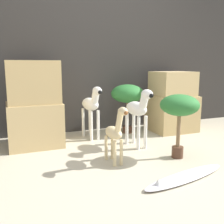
# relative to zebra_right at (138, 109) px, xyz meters

# --- Properties ---
(ground_plane) EXTENTS (14.00, 14.00, 0.00)m
(ground_plane) POSITION_rel_zebra_right_xyz_m (-0.14, -0.66, -0.46)
(ground_plane) COLOR #B2A88E
(wall_back) EXTENTS (6.40, 0.08, 2.20)m
(wall_back) POSITION_rel_zebra_right_xyz_m (-0.14, 1.04, 0.64)
(wall_back) COLOR #2D2B28
(wall_back) RESTS_ON ground_plane
(rock_pillar_left) EXTENTS (0.62, 0.56, 1.02)m
(rock_pillar_left) POSITION_rel_zebra_right_xyz_m (-1.12, 0.53, 0.04)
(rock_pillar_left) COLOR tan
(rock_pillar_left) RESTS_ON ground_plane
(rock_pillar_right) EXTENTS (0.62, 0.56, 0.87)m
(rock_pillar_right) POSITION_rel_zebra_right_xyz_m (0.84, 0.53, -0.05)
(rock_pillar_right) COLOR tan
(rock_pillar_right) RESTS_ON ground_plane
(zebra_right) EXTENTS (0.21, 0.49, 0.70)m
(zebra_right) POSITION_rel_zebra_right_xyz_m (0.00, 0.00, 0.00)
(zebra_right) COLOR white
(zebra_right) RESTS_ON ground_plane
(zebra_left) EXTENTS (0.22, 0.50, 0.70)m
(zebra_left) POSITION_rel_zebra_right_xyz_m (-0.40, 0.55, 0.00)
(zebra_left) COLOR white
(zebra_left) RESTS_ON ground_plane
(giraffe_figurine) EXTENTS (0.14, 0.41, 0.59)m
(giraffe_figurine) POSITION_rel_zebra_right_xyz_m (-0.46, -0.40, -0.13)
(giraffe_figurine) COLOR beige
(giraffe_figurine) RESTS_ON ground_plane
(potted_palm_front) EXTENTS (0.47, 0.47, 0.70)m
(potted_palm_front) POSITION_rel_zebra_right_xyz_m (0.17, 0.65, 0.09)
(potted_palm_front) COLOR #513323
(potted_palm_front) RESTS_ON ground_plane
(potted_palm_back) EXTENTS (0.40, 0.40, 0.67)m
(potted_palm_back) POSITION_rel_zebra_right_xyz_m (0.22, -0.49, 0.08)
(potted_palm_back) COLOR #513323
(potted_palm_back) RESTS_ON ground_plane
(surfboard) EXTENTS (0.96, 0.38, 0.08)m
(surfboard) POSITION_rel_zebra_right_xyz_m (-0.04, -0.95, -0.44)
(surfboard) COLOR silver
(surfboard) RESTS_ON ground_plane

